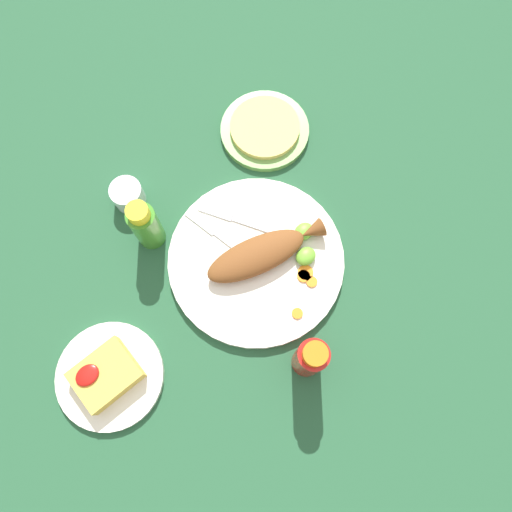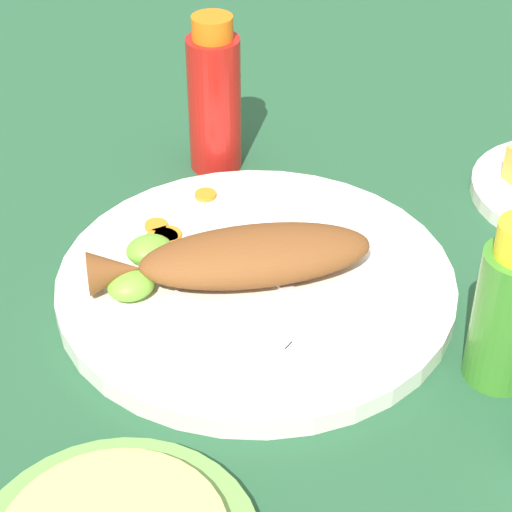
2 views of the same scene
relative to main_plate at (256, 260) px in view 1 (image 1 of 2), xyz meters
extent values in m
plane|color=#235133|center=(0.00, 0.00, -0.01)|extent=(4.00, 4.00, 0.00)
cylinder|color=white|center=(0.00, 0.00, 0.00)|extent=(0.34, 0.34, 0.02)
ellipsoid|color=brown|center=(0.00, 0.00, 0.03)|extent=(0.21, 0.12, 0.04)
cone|color=brown|center=(-0.11, 0.03, 0.03)|extent=(0.05, 0.05, 0.04)
cube|color=silver|center=(0.02, -0.04, 0.01)|extent=(0.03, 0.11, 0.00)
cube|color=silver|center=(0.04, -0.13, 0.01)|extent=(0.03, 0.07, 0.00)
cube|color=silver|center=(-0.05, -0.05, 0.01)|extent=(0.07, 0.10, 0.00)
cube|color=silver|center=(0.00, -0.12, 0.01)|extent=(0.05, 0.07, 0.00)
cylinder|color=orange|center=(0.01, 0.13, 0.01)|extent=(0.02, 0.02, 0.00)
cylinder|color=orange|center=(-0.05, 0.10, 0.01)|extent=(0.02, 0.02, 0.00)
cylinder|color=orange|center=(-0.05, 0.08, 0.01)|extent=(0.03, 0.03, 0.00)
cylinder|color=orange|center=(-0.05, 0.08, 0.01)|extent=(0.02, 0.02, 0.00)
ellipsoid|color=#6BB233|center=(-0.07, 0.06, 0.02)|extent=(0.04, 0.03, 0.02)
ellipsoid|color=#6BB233|center=(-0.10, 0.02, 0.02)|extent=(0.04, 0.03, 0.02)
cylinder|color=#B21914|center=(0.05, 0.21, 0.06)|extent=(0.05, 0.05, 0.14)
cylinder|color=orange|center=(0.05, 0.21, 0.14)|extent=(0.04, 0.04, 0.02)
cylinder|color=#3D8428|center=(0.13, -0.17, 0.05)|extent=(0.05, 0.05, 0.11)
cylinder|color=yellow|center=(0.13, -0.17, 0.12)|extent=(0.04, 0.04, 0.03)
cylinder|color=silver|center=(0.11, -0.26, 0.02)|extent=(0.06, 0.06, 0.05)
cylinder|color=white|center=(0.11, -0.26, 0.00)|extent=(0.05, 0.05, 0.02)
cylinder|color=white|center=(0.34, 0.00, 0.00)|extent=(0.19, 0.19, 0.01)
cube|color=gold|center=(0.34, 0.00, 0.02)|extent=(0.11, 0.09, 0.04)
ellipsoid|color=#AD140F|center=(0.36, -0.02, 0.04)|extent=(0.04, 0.03, 0.01)
cylinder|color=#6B9E4C|center=(-0.20, -0.21, 0.00)|extent=(0.19, 0.19, 0.01)
cylinder|color=#E0C666|center=(-0.20, -0.21, 0.01)|extent=(0.14, 0.14, 0.01)
camera|label=1|loc=(0.17, 0.21, 0.93)|focal=35.00mm
camera|label=2|loc=(-0.26, -0.56, 0.49)|focal=65.00mm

